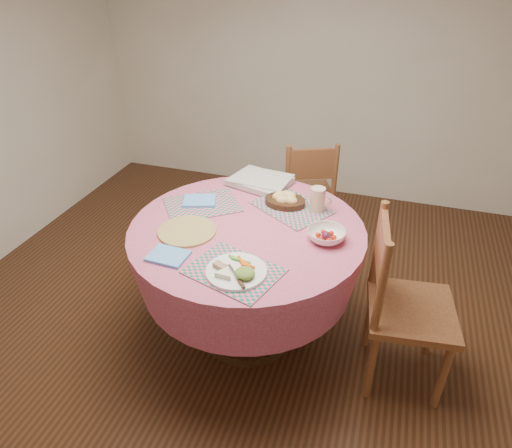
# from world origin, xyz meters

# --- Properties ---
(ground) EXTENTS (4.00, 4.00, 0.00)m
(ground) POSITION_xyz_m (0.00, 0.00, 0.00)
(ground) COLOR #331C0F
(ground) RESTS_ON ground
(room_envelope) EXTENTS (4.01, 4.01, 2.71)m
(room_envelope) POSITION_xyz_m (0.00, 0.00, 1.71)
(room_envelope) COLOR silver
(room_envelope) RESTS_ON ground
(dining_table) EXTENTS (1.24, 1.24, 0.75)m
(dining_table) POSITION_xyz_m (0.00, 0.00, 0.56)
(dining_table) COLOR #C35B83
(dining_table) RESTS_ON ground
(chair_right) EXTENTS (0.47, 0.49, 0.95)m
(chair_right) POSITION_xyz_m (0.82, -0.05, 0.50)
(chair_right) COLOR brown
(chair_right) RESTS_ON ground
(chair_back) EXTENTS (0.52, 0.51, 0.87)m
(chair_back) POSITION_xyz_m (0.11, 1.04, 0.45)
(chair_back) COLOR brown
(chair_back) RESTS_ON ground
(placemat_front) EXTENTS (0.47, 0.41, 0.01)m
(placemat_front) POSITION_xyz_m (0.06, -0.37, 0.75)
(placemat_front) COLOR #126A5B
(placemat_front) RESTS_ON dining_table
(placemat_left) EXTENTS (0.50, 0.48, 0.01)m
(placemat_left) POSITION_xyz_m (-0.32, 0.15, 0.75)
(placemat_left) COLOR #126A5B
(placemat_left) RESTS_ON dining_table
(placemat_back) EXTENTS (0.50, 0.47, 0.01)m
(placemat_back) POSITION_xyz_m (0.17, 0.27, 0.75)
(placemat_back) COLOR #126A5B
(placemat_back) RESTS_ON dining_table
(wicker_trivet) EXTENTS (0.30, 0.30, 0.01)m
(wicker_trivet) POSITION_xyz_m (-0.28, -0.13, 0.76)
(wicker_trivet) COLOR #AA9049
(wicker_trivet) RESTS_ON dining_table
(napkin_near) EXTENTS (0.19, 0.15, 0.01)m
(napkin_near) POSITION_xyz_m (-0.27, -0.36, 0.76)
(napkin_near) COLOR #5C9EEC
(napkin_near) RESTS_ON dining_table
(napkin_far) EXTENTS (0.22, 0.19, 0.01)m
(napkin_far) POSITION_xyz_m (-0.34, 0.17, 0.76)
(napkin_far) COLOR #5C9EEC
(napkin_far) RESTS_ON placemat_left
(dinner_plate) EXTENTS (0.28, 0.28, 0.05)m
(dinner_plate) POSITION_xyz_m (0.09, -0.39, 0.77)
(dinner_plate) COLOR white
(dinner_plate) RESTS_ON placemat_front
(bread_bowl) EXTENTS (0.23, 0.23, 0.08)m
(bread_bowl) POSITION_xyz_m (0.13, 0.29, 0.79)
(bread_bowl) COLOR black
(bread_bowl) RESTS_ON placemat_back
(latte_mug) EXTENTS (0.12, 0.08, 0.14)m
(latte_mug) POSITION_xyz_m (0.32, 0.28, 0.82)
(latte_mug) COLOR #CBB28B
(latte_mug) RESTS_ON placemat_back
(fruit_bowl) EXTENTS (0.21, 0.21, 0.06)m
(fruit_bowl) POSITION_xyz_m (0.41, 0.00, 0.78)
(fruit_bowl) COLOR white
(fruit_bowl) RESTS_ON dining_table
(newspaper_stack) EXTENTS (0.40, 0.35, 0.04)m
(newspaper_stack) POSITION_xyz_m (-0.08, 0.49, 0.78)
(newspaper_stack) COLOR silver
(newspaper_stack) RESTS_ON dining_table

